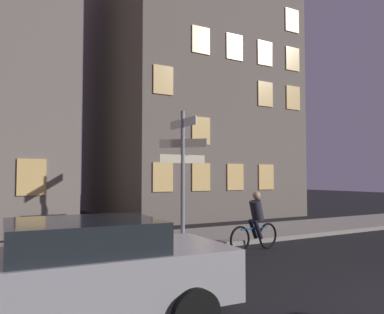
% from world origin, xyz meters
% --- Properties ---
extents(sidewalk_kerb, '(40.00, 3.09, 0.14)m').
position_xyz_m(sidewalk_kerb, '(0.00, 7.49, 0.07)').
color(sidewalk_kerb, gray).
rests_on(sidewalk_kerb, ground_plane).
extents(signpost, '(1.45, 1.51, 3.76)m').
position_xyz_m(signpost, '(-0.88, 6.42, 2.39)').
color(signpost, gray).
rests_on(signpost, sidewalk_kerb).
extents(car_side_parked, '(4.65, 2.14, 1.45)m').
position_xyz_m(car_side_parked, '(-5.05, 1.91, 0.77)').
color(car_side_parked, '#B7B7BC').
rests_on(car_side_parked, ground_plane).
extents(cyclist, '(1.81, 0.38, 1.61)m').
position_xyz_m(cyclist, '(0.68, 5.11, 0.75)').
color(cyclist, black).
rests_on(cyclist, ground_plane).
extents(building_right_block, '(9.13, 9.63, 15.04)m').
position_xyz_m(building_right_block, '(4.36, 15.85, 7.52)').
color(building_right_block, '#6B6056').
rests_on(building_right_block, ground_plane).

